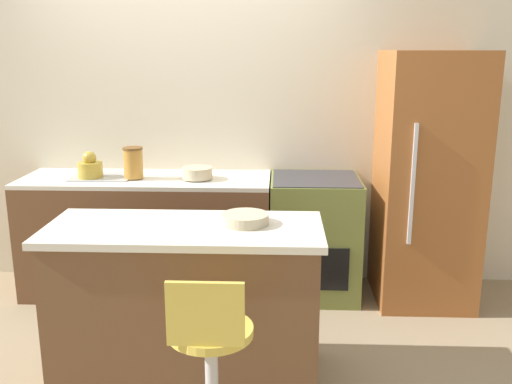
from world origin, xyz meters
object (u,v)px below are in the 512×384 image
at_px(oven_range, 314,237).
at_px(mixing_bowl, 197,173).
at_px(refrigerator, 427,180).
at_px(kettle, 90,167).
at_px(stool_chair, 211,365).

xyz_separation_m(oven_range, mixing_bowl, (-0.86, -0.05, 0.49)).
height_order(oven_range, refrigerator, refrigerator).
height_order(refrigerator, mixing_bowl, refrigerator).
bearing_deg(kettle, oven_range, 1.60).
relative_size(refrigerator, stool_chair, 2.01).
bearing_deg(stool_chair, mixing_bowl, 99.58).
relative_size(stool_chair, mixing_bowl, 4.08).
distance_m(stool_chair, kettle, 2.13).
distance_m(kettle, mixing_bowl, 0.79).
relative_size(stool_chair, kettle, 4.64).
bearing_deg(mixing_bowl, oven_range, 3.06).
bearing_deg(stool_chair, oven_range, 72.58).
relative_size(oven_range, kettle, 4.65).
bearing_deg(refrigerator, stool_chair, -127.60).
bearing_deg(refrigerator, oven_range, 177.12).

